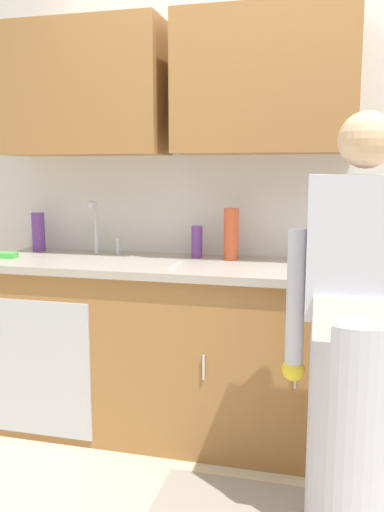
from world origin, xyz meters
TOP-DOWN VIEW (x-y plane):
  - kitchen_wall_with_uppers at (-0.14, 0.99)m, footprint 4.80×0.44m
  - counter_cabinet at (-0.55, 0.70)m, footprint 1.90×0.62m
  - countertop at (-0.55, 0.70)m, footprint 1.96×0.66m
  - sink at (-0.97, 0.71)m, footprint 0.50×0.36m
  - person_at_sink at (0.40, 0.03)m, footprint 0.55×0.34m
  - bottle_water_short at (-0.22, 0.86)m, footprint 0.08×0.08m
  - bottle_dish_liquid at (-0.42, 0.87)m, footprint 0.06×0.06m
  - bottle_cleaner_spray at (-1.39, 0.88)m, footprint 0.08×0.08m
  - cup_by_sink at (0.31, 0.71)m, footprint 0.08×0.08m
  - knife_on_counter at (-0.45, 0.56)m, footprint 0.04×0.24m
  - sponge at (-1.43, 0.60)m, footprint 0.11×0.07m

SIDE VIEW (x-z plane):
  - counter_cabinet at x=-0.55m, z-range 0.00..0.90m
  - person_at_sink at x=0.40m, z-range -0.12..1.50m
  - countertop at x=-0.55m, z-range 0.90..0.94m
  - sink at x=-0.97m, z-range 0.75..1.10m
  - knife_on_counter at x=-0.45m, z-range 0.94..0.95m
  - sponge at x=-1.43m, z-range 0.94..0.97m
  - cup_by_sink at x=0.31m, z-range 0.94..1.03m
  - bottle_dish_liquid at x=-0.42m, z-range 0.94..1.11m
  - bottle_cleaner_spray at x=-1.39m, z-range 0.94..1.17m
  - bottle_water_short at x=-0.22m, z-range 0.94..1.22m
  - kitchen_wall_with_uppers at x=-0.14m, z-range 0.13..2.83m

